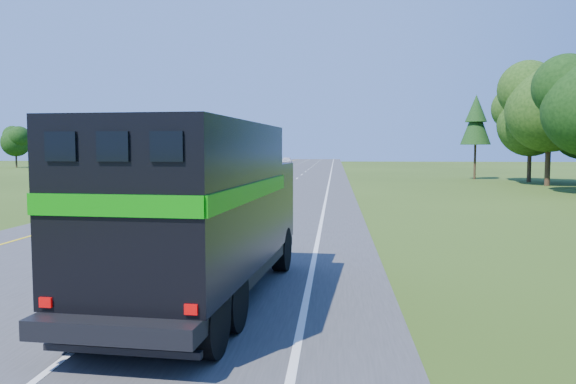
% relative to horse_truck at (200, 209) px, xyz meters
% --- Properties ---
extents(road, '(15.00, 260.00, 0.04)m').
position_rel_horse_truck_xyz_m(road, '(-3.25, 36.06, -2.09)').
color(road, '#38383A').
rests_on(road, ground).
extents(lane_markings, '(11.15, 260.00, 0.01)m').
position_rel_horse_truck_xyz_m(lane_markings, '(-3.25, 36.06, -2.06)').
color(lane_markings, yellow).
rests_on(lane_markings, road).
extents(horse_truck, '(3.38, 8.91, 3.87)m').
position_rel_horse_truck_xyz_m(horse_truck, '(0.00, 0.00, 0.00)').
color(horse_truck, black).
rests_on(horse_truck, road).
extents(white_suv, '(3.23, 6.82, 1.88)m').
position_rel_horse_truck_xyz_m(white_suv, '(-6.43, 25.93, -1.13)').
color(white_suv, white).
rests_on(white_suv, road).
extents(far_car, '(2.32, 5.25, 1.76)m').
position_rel_horse_truck_xyz_m(far_car, '(-6.48, 95.51, -1.19)').
color(far_car, silver).
rests_on(far_car, road).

